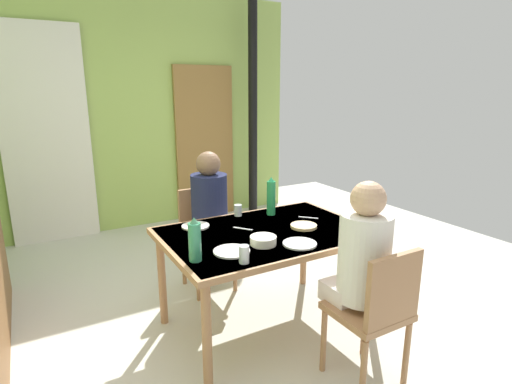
% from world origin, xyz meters
% --- Properties ---
extents(ground_plane, '(7.05, 7.05, 0.00)m').
position_xyz_m(ground_plane, '(0.00, 0.00, 0.00)').
color(ground_plane, beige).
extents(wall_back, '(4.28, 0.10, 2.85)m').
position_xyz_m(wall_back, '(0.00, 2.71, 1.43)').
color(wall_back, '#A1C15D').
rests_on(wall_back, ground_plane).
extents(door_wooden, '(0.80, 0.05, 2.00)m').
position_xyz_m(door_wooden, '(0.94, 2.63, 1.00)').
color(door_wooden, olive).
rests_on(door_wooden, ground_plane).
extents(stove_pipe_column, '(0.12, 0.12, 2.85)m').
position_xyz_m(stove_pipe_column, '(1.52, 2.36, 1.43)').
color(stove_pipe_column, black).
rests_on(stove_pipe_column, ground_plane).
extents(curtain_panel, '(0.90, 0.03, 2.40)m').
position_xyz_m(curtain_panel, '(-0.93, 2.61, 1.20)').
color(curtain_panel, white).
rests_on(curtain_panel, ground_plane).
extents(dining_table, '(1.43, 0.98, 0.74)m').
position_xyz_m(dining_table, '(0.24, -0.11, 0.68)').
color(dining_table, '#A2724B').
rests_on(dining_table, ground_plane).
extents(chair_near_diner, '(0.40, 0.40, 0.87)m').
position_xyz_m(chair_near_diner, '(0.46, -0.95, 0.50)').
color(chair_near_diner, '#A2724B').
rests_on(chair_near_diner, ground_plane).
extents(chair_far_diner, '(0.40, 0.40, 0.87)m').
position_xyz_m(chair_far_diner, '(0.12, 0.73, 0.50)').
color(chair_far_diner, '#A2724B').
rests_on(chair_far_diner, ground_plane).
extents(person_near_diner, '(0.30, 0.37, 0.77)m').
position_xyz_m(person_near_diner, '(0.46, -0.81, 0.78)').
color(person_near_diner, white).
rests_on(person_near_diner, ground_plane).
extents(person_far_diner, '(0.30, 0.37, 0.77)m').
position_xyz_m(person_far_diner, '(0.12, 0.59, 0.78)').
color(person_far_diner, '#232341').
rests_on(person_far_diner, ground_plane).
extents(water_bottle_green_near, '(0.07, 0.07, 0.26)m').
position_xyz_m(water_bottle_green_near, '(-0.37, -0.33, 0.87)').
color(water_bottle_green_near, '#378F67').
rests_on(water_bottle_green_near, dining_table).
extents(water_bottle_green_far, '(0.07, 0.07, 0.30)m').
position_xyz_m(water_bottle_green_far, '(0.47, 0.21, 0.89)').
color(water_bottle_green_far, '#289853').
rests_on(water_bottle_green_far, dining_table).
extents(serving_bowl_center, '(0.17, 0.17, 0.05)m').
position_xyz_m(serving_bowl_center, '(0.09, -0.31, 0.77)').
color(serving_bowl_center, white).
rests_on(serving_bowl_center, dining_table).
extents(dinner_plate_near_left, '(0.23, 0.23, 0.01)m').
position_xyz_m(dinner_plate_near_left, '(-0.14, -0.33, 0.75)').
color(dinner_plate_near_left, white).
rests_on(dinner_plate_near_left, dining_table).
extents(dinner_plate_near_right, '(0.22, 0.22, 0.01)m').
position_xyz_m(dinner_plate_near_right, '(0.30, -0.43, 0.75)').
color(dinner_plate_near_right, white).
rests_on(dinner_plate_near_right, dining_table).
extents(dinner_plate_far_center, '(0.20, 0.20, 0.01)m').
position_xyz_m(dinner_plate_far_center, '(-0.16, 0.22, 0.75)').
color(dinner_plate_far_center, white).
rests_on(dinner_plate_far_center, dining_table).
extents(drinking_glass_by_near_diner, '(0.06, 0.06, 0.10)m').
position_xyz_m(drinking_glass_by_near_diner, '(-0.15, -0.50, 0.80)').
color(drinking_glass_by_near_diner, silver).
rests_on(drinking_glass_by_near_diner, dining_table).
extents(drinking_glass_by_far_diner, '(0.06, 0.06, 0.09)m').
position_xyz_m(drinking_glass_by_far_diner, '(0.23, 0.30, 0.79)').
color(drinking_glass_by_far_diner, silver).
rests_on(drinking_glass_by_far_diner, dining_table).
extents(bread_plate_sliced, '(0.19, 0.19, 0.02)m').
position_xyz_m(bread_plate_sliced, '(0.52, -0.17, 0.75)').
color(bread_plate_sliced, '#DBB77A').
rests_on(bread_plate_sliced, dining_table).
extents(cutlery_knife_near, '(0.12, 0.12, 0.00)m').
position_xyz_m(cutlery_knife_near, '(0.68, -0.01, 0.75)').
color(cutlery_knife_near, silver).
rests_on(cutlery_knife_near, dining_table).
extents(cutlery_fork_near, '(0.10, 0.13, 0.00)m').
position_xyz_m(cutlery_fork_near, '(0.12, 0.01, 0.75)').
color(cutlery_fork_near, silver).
rests_on(cutlery_fork_near, dining_table).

